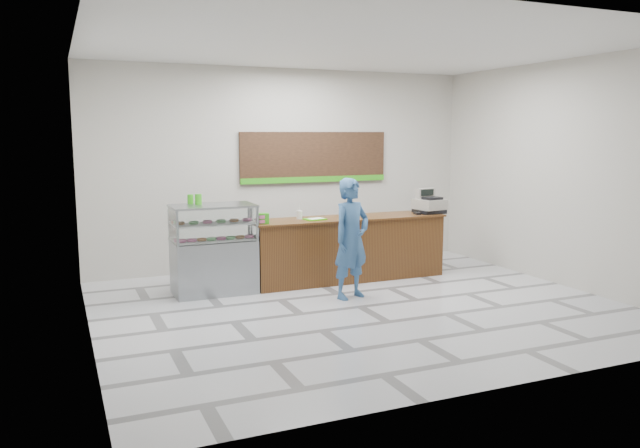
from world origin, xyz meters
name	(u,v)px	position (x,y,z in m)	size (l,w,h in m)	color
floor	(361,307)	(0.00, 0.00, 0.00)	(7.00, 7.00, 0.00)	silver
back_wall	(285,169)	(0.00, 3.00, 1.75)	(7.00, 7.00, 0.00)	beige
ceiling	(363,46)	(0.00, 0.00, 3.50)	(7.00, 7.00, 0.00)	silver
sales_counter	(348,248)	(0.55, 1.55, 0.52)	(3.26, 0.76, 1.03)	#593414
display_case	(214,248)	(-1.67, 1.55, 0.68)	(1.22, 0.72, 1.33)	gray
menu_board	(315,158)	(0.55, 2.96, 1.93)	(2.80, 0.06, 0.90)	black
cash_register	(429,204)	(2.05, 1.51, 1.18)	(0.50, 0.52, 0.41)	black
card_terminal	(417,213)	(1.75, 1.40, 1.05)	(0.08, 0.16, 0.04)	black
serving_tray	(315,219)	(-0.06, 1.49, 1.04)	(0.35, 0.27, 0.02)	#3AD004
napkin_box	(261,219)	(-0.95, 1.49, 1.08)	(0.13, 0.13, 0.11)	white
straw_cup	(299,215)	(-0.26, 1.64, 1.10)	(0.09, 0.09, 0.13)	silver
promo_box	(263,218)	(-0.95, 1.38, 1.11)	(0.18, 0.12, 0.16)	green
donut_decal	(351,218)	(0.57, 1.47, 1.03)	(0.16, 0.16, 0.00)	pink
green_cup_left	(190,199)	(-1.94, 1.82, 1.40)	(0.09, 0.09, 0.14)	green
green_cup_right	(198,199)	(-1.85, 1.67, 1.41)	(0.10, 0.10, 0.16)	green
customer	(351,239)	(0.10, 0.50, 0.87)	(0.64, 0.42, 1.74)	#325B8A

